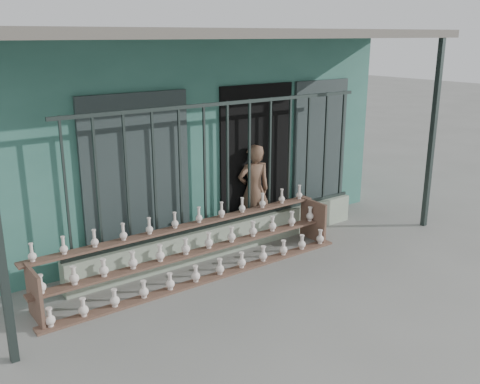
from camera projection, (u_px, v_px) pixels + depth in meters
ground at (285, 282)px, 7.06m from camera, size 60.00×60.00×0.00m
workshop_building at (137, 120)px, 9.87m from camera, size 7.40×6.60×3.21m
parapet_wall at (228, 237)px, 8.00m from camera, size 5.00×0.20×0.45m
security_fence at (228, 164)px, 7.68m from camera, size 5.00×0.04×1.80m
shelf_rack at (198, 249)px, 7.20m from camera, size 4.50×0.68×0.85m
elderly_woman at (254, 190)px, 8.53m from camera, size 0.61×0.48×1.49m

